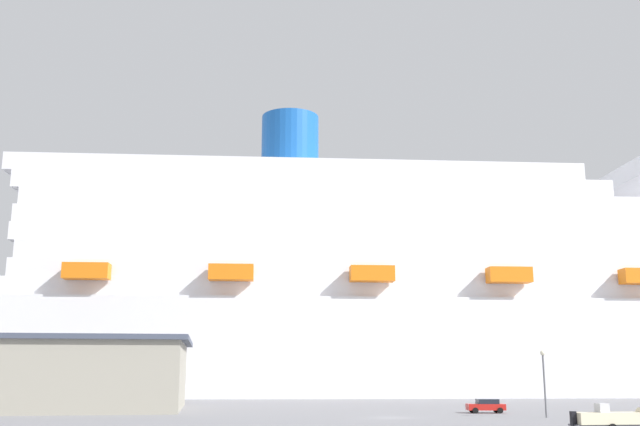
% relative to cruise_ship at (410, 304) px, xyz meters
% --- Properties ---
extents(ground_plane, '(600.00, 600.00, 0.00)m').
position_rel_cruise_ship_xyz_m(ground_plane, '(-18.40, -42.17, -18.24)').
color(ground_plane, gray).
extents(cruise_ship, '(219.40, 40.43, 62.78)m').
position_rel_cruise_ship_xyz_m(cruise_ship, '(0.00, 0.00, 0.00)').
color(cruise_ship, white).
rests_on(cruise_ship, ground_plane).
extents(terminal_building, '(44.60, 29.34, 8.80)m').
position_rel_cruise_ship_xyz_m(terminal_building, '(-62.15, -51.95, -13.82)').
color(terminal_building, gray).
rests_on(terminal_building, ground_plane).
extents(small_boat_on_trailer, '(7.91, 2.09, 2.15)m').
position_rel_cruise_ship_xyz_m(small_boat_on_trailer, '(-3.89, -91.78, -17.28)').
color(small_boat_on_trailer, '#595960').
rests_on(small_boat_on_trailer, ground_plane).
extents(palm_tree, '(3.35, 3.26, 8.87)m').
position_rel_cruise_ship_xyz_m(palm_tree, '(-44.47, -62.46, -11.37)').
color(palm_tree, brown).
rests_on(palm_tree, ground_plane).
extents(street_lamp, '(0.56, 0.56, 6.85)m').
position_rel_cruise_ship_xyz_m(street_lamp, '(-2.39, -73.73, -13.68)').
color(street_lamp, slate).
rests_on(street_lamp, ground_plane).
extents(parked_car_red_hatchback, '(4.41, 2.41, 1.58)m').
position_rel_cruise_ship_xyz_m(parked_car_red_hatchback, '(-5.70, -64.32, -17.41)').
color(parked_car_red_hatchback, red).
rests_on(parked_car_red_hatchback, ground_plane).
extents(parked_car_silver_sedan, '(4.84, 2.41, 1.58)m').
position_rel_cruise_ship_xyz_m(parked_car_silver_sedan, '(-48.51, -54.19, -17.41)').
color(parked_car_silver_sedan, silver).
rests_on(parked_car_silver_sedan, ground_plane).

